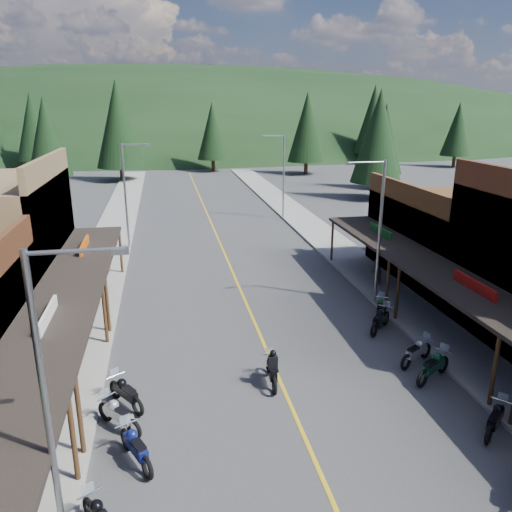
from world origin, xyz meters
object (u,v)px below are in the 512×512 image
pine_5 (374,119)px  pine_11 (378,136)px  streetlight_1 (127,191)px  bike_east_8 (417,351)px  bike_east_6 (496,418)px  bike_east_7 (434,365)px  pine_4 (307,127)px  bike_east_10 (380,309)px  streetlight_0 (52,400)px  pedestrian_east_b (376,271)px  bike_west_7 (119,413)px  pine_2 (118,124)px  pine_10 (47,137)px  shop_east_3 (455,239)px  rider_on_bike (272,370)px  pine_9 (385,139)px  streetlight_2 (378,227)px  bike_west_6 (136,446)px  pine_3 (212,131)px  pine_1 (33,126)px  bike_east_9 (380,319)px  streetlight_3 (282,173)px  pine_6 (458,129)px  bike_west_8 (126,392)px

pine_5 → pine_11: pine_5 is taller
streetlight_1 → bike_east_8: streetlight_1 is taller
pine_5 → bike_east_6: (-27.57, -75.57, -7.40)m
pine_11 → bike_east_7: size_ratio=5.37×
pine_4 → bike_east_10: size_ratio=5.59×
streetlight_0 → pedestrian_east_b: 22.69m
bike_west_7 → bike_east_10: 14.34m
pine_2 → pine_10: size_ratio=1.21×
shop_east_3 → rider_on_bike: 17.66m
pine_9 → pine_10: 42.30m
streetlight_2 → pine_9: size_ratio=0.74×
bike_west_6 → streetlight_0: bearing=-140.1°
shop_east_3 → pine_9: (10.25, 33.70, 3.85)m
pine_3 → pine_10: 27.20m
bike_east_7 → bike_east_8: size_ratio=1.07×
pine_4 → bike_west_6: size_ratio=5.53×
pine_5 → bike_west_6: 84.98m
bike_east_8 → streetlight_0: bearing=-91.2°
pine_5 → pine_10: (-52.00, -22.00, -1.21)m
pine_4 → rider_on_bike: 62.26m
pine_1 → bike_east_9: (29.92, -65.34, -6.59)m
shop_east_3 → bike_west_6: 24.00m
bike_east_7 → pine_11: bearing=128.3°
bike_west_6 → pine_9: bearing=32.9°
bike_east_10 → pine_2: bearing=135.3°
pine_3 → pine_9: size_ratio=1.02×
shop_east_3 → streetlight_2: (-6.80, -3.30, 1.93)m
streetlight_1 → pine_2: 36.30m
pine_5 → bike_east_8: 76.36m
streetlight_3 → pine_2: size_ratio=0.57×
pine_6 → bike_west_7: bearing=-128.7°
pine_1 → rider_on_bike: 73.34m
bike_east_8 → streetlight_3: bearing=147.8°
pine_1 → pine_6: pine_1 is taller
pine_9 → pine_11: size_ratio=0.87×
pine_5 → rider_on_bike: pine_5 is taller
pine_3 → bike_east_9: 61.65m
pine_4 → shop_east_3: bearing=-95.0°
pine_10 → bike_east_9: bearing=-62.2°
streetlight_0 → rider_on_bike: size_ratio=3.71×
pine_5 → bike_east_6: bearing=-110.0°
pine_11 → bike_east_9: size_ratio=5.44×
streetlight_0 → bike_east_8: size_ratio=3.70×
pine_4 → bike_east_7: size_ratio=5.41×
pine_11 → pedestrian_east_b: 30.54m
pine_6 → bike_west_7: 83.56m
streetlight_3 → pine_3: pine_3 is taller
shop_east_3 → streetlight_3: 19.99m
pine_11 → bike_east_9: 36.78m
bike_west_8 → bike_east_7: size_ratio=0.96×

